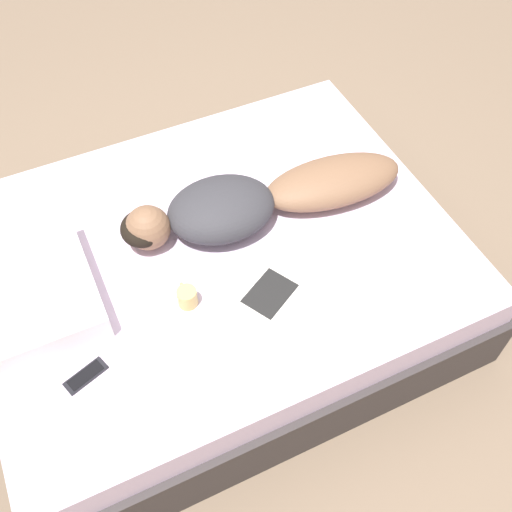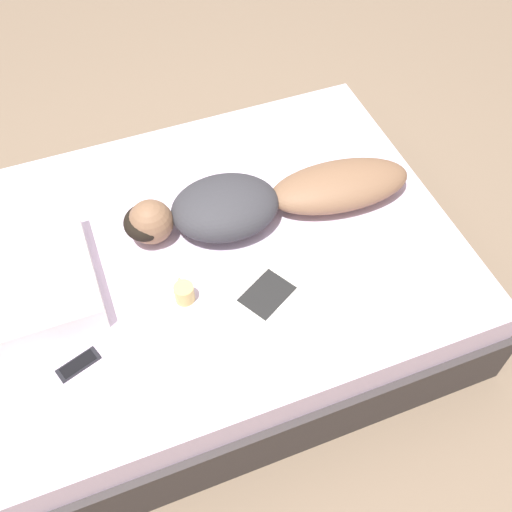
% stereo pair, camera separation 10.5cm
% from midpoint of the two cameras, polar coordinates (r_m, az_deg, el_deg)
% --- Properties ---
extents(ground_plane, '(12.00, 12.00, 0.00)m').
position_cam_midpoint_polar(ground_plane, '(2.91, -4.47, -4.76)').
color(ground_plane, '#7A6651').
extents(bed, '(1.61, 2.04, 0.48)m').
position_cam_midpoint_polar(bed, '(2.72, -4.78, -2.09)').
color(bed, '#383333').
rests_on(bed, ground_plane).
extents(person, '(0.42, 1.28, 0.19)m').
position_cam_midpoint_polar(person, '(2.56, -1.13, 5.29)').
color(person, brown).
rests_on(person, bed).
extents(open_magazine, '(0.53, 0.47, 0.01)m').
position_cam_midpoint_polar(open_magazine, '(2.33, 2.23, -4.94)').
color(open_magazine, silver).
rests_on(open_magazine, bed).
extents(coffee_mug, '(0.11, 0.08, 0.08)m').
position_cam_midpoint_polar(coffee_mug, '(2.33, -7.87, -3.89)').
color(coffee_mug, tan).
rests_on(coffee_mug, bed).
extents(cell_phone, '(0.11, 0.17, 0.01)m').
position_cam_midpoint_polar(cell_phone, '(2.29, -17.20, -10.89)').
color(cell_phone, black).
rests_on(cell_phone, bed).
extents(pillow, '(0.55, 0.44, 0.12)m').
position_cam_midpoint_polar(pillow, '(2.47, -21.37, -3.38)').
color(pillow, white).
rests_on(pillow, bed).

